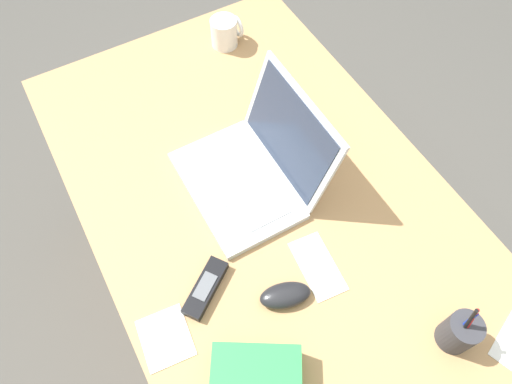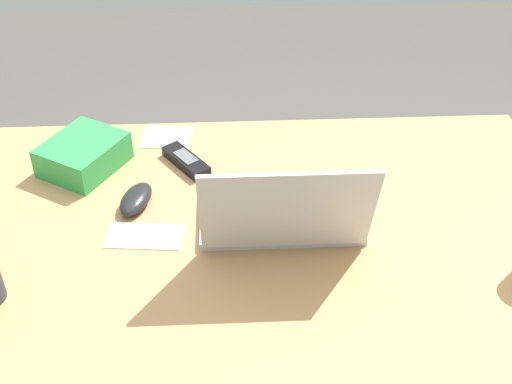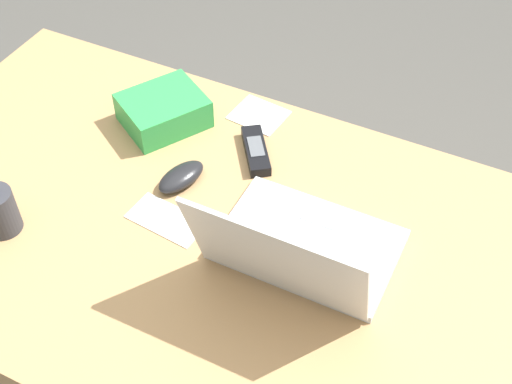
{
  "view_description": "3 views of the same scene",
  "coord_description": "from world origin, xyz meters",
  "px_view_note": "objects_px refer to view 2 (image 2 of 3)",
  "views": [
    {
      "loc": [
        0.41,
        -0.31,
        1.76
      ],
      "look_at": [
        -0.07,
        -0.04,
        0.83
      ],
      "focal_mm": 33.21,
      "sensor_mm": 36.0,
      "label": 1
    },
    {
      "loc": [
        -0.05,
        1.05,
        1.64
      ],
      "look_at": [
        -0.1,
        -0.02,
        0.82
      ],
      "focal_mm": 47.03,
      "sensor_mm": 36.0,
      "label": 2
    },
    {
      "loc": [
        -0.44,
        0.75,
        1.78
      ],
      "look_at": [
        -0.04,
        -0.05,
        0.84
      ],
      "focal_mm": 49.01,
      "sensor_mm": 36.0,
      "label": 3
    }
  ],
  "objects_px": {
    "cordless_phone": "(186,161)",
    "laptop": "(282,210)",
    "computer_mouse": "(136,199)",
    "snack_bag": "(83,155)"
  },
  "relations": [
    {
      "from": "cordless_phone",
      "to": "laptop",
      "type": "bearing_deg",
      "value": 130.64
    },
    {
      "from": "cordless_phone",
      "to": "computer_mouse",
      "type": "bearing_deg",
      "value": 54.74
    },
    {
      "from": "computer_mouse",
      "to": "snack_bag",
      "type": "xyz_separation_m",
      "value": [
        0.13,
        -0.15,
        0.02
      ]
    },
    {
      "from": "laptop",
      "to": "snack_bag",
      "type": "xyz_separation_m",
      "value": [
        0.44,
        -0.24,
        -0.01
      ]
    },
    {
      "from": "laptop",
      "to": "snack_bag",
      "type": "relative_size",
      "value": 1.9
    },
    {
      "from": "cordless_phone",
      "to": "snack_bag",
      "type": "height_order",
      "value": "snack_bag"
    },
    {
      "from": "laptop",
      "to": "computer_mouse",
      "type": "distance_m",
      "value": 0.32
    },
    {
      "from": "computer_mouse",
      "to": "cordless_phone",
      "type": "height_order",
      "value": "computer_mouse"
    },
    {
      "from": "cordless_phone",
      "to": "snack_bag",
      "type": "relative_size",
      "value": 0.8
    },
    {
      "from": "computer_mouse",
      "to": "snack_bag",
      "type": "bearing_deg",
      "value": -31.26
    }
  ]
}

